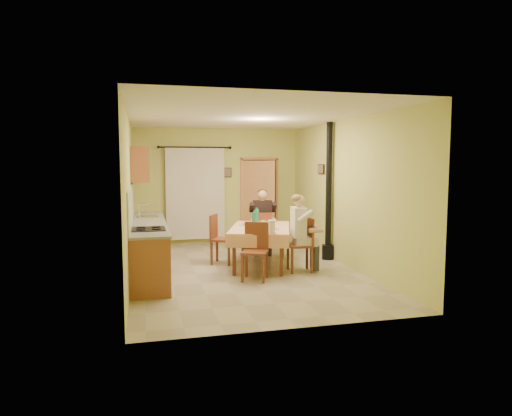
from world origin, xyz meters
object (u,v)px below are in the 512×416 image
object	(u,v)px
dining_table	(260,246)
man_far	(263,214)
man_right	(300,224)
stove_flue	(328,210)
chair_far	(263,242)
chair_right	(301,256)
chair_near	(255,263)
chair_left	(222,249)

from	to	relation	value
dining_table	man_far	xyz separation A→B (m)	(0.31, 1.02, 0.50)
man_right	stove_flue	world-z (taller)	stove_flue
chair_far	chair_right	xyz separation A→B (m)	(0.29, -1.60, 0.00)
chair_near	chair_right	xyz separation A→B (m)	(0.96, 0.41, 0.00)
chair_right	man_far	distance (m)	1.74
chair_near	man_right	bearing A→B (deg)	-132.58
man_right	stove_flue	size ratio (longest dim) A/B	0.50
chair_left	chair_far	bearing A→B (deg)	148.86
man_right	man_far	bearing A→B (deg)	15.81
chair_right	man_right	size ratio (longest dim) A/B	0.71
man_far	chair_far	bearing A→B (deg)	-90.00
dining_table	chair_near	xyz separation A→B (m)	(-0.36, -1.01, -0.09)
chair_far	man_far	xyz separation A→B (m)	(0.00, 0.01, 0.59)
man_far	stove_flue	xyz separation A→B (m)	(1.19, -0.76, 0.15)
chair_left	man_right	size ratio (longest dim) A/B	0.70
dining_table	man_far	world-z (taller)	man_far
man_far	chair_left	bearing A→B (deg)	-138.30
chair_near	chair_left	bearing A→B (deg)	-52.85
man_far	man_right	xyz separation A→B (m)	(0.28, -1.61, 0.00)
chair_near	chair_left	xyz separation A→B (m)	(-0.32, 1.40, -0.00)
man_far	stove_flue	world-z (taller)	stove_flue
chair_right	man_far	xyz separation A→B (m)	(-0.29, 1.62, 0.59)
dining_table	stove_flue	distance (m)	1.66
chair_right	man_far	world-z (taller)	man_far
chair_far	man_right	xyz separation A→B (m)	(0.28, -1.60, 0.59)
dining_table	man_right	world-z (taller)	man_right
chair_far	chair_right	distance (m)	1.63
chair_left	dining_table	bearing A→B (deg)	87.32
chair_far	chair_right	world-z (taller)	chair_right
chair_right	chair_near	bearing A→B (deg)	118.91
dining_table	chair_near	size ratio (longest dim) A/B	2.15
chair_near	chair_right	bearing A→B (deg)	-132.96
chair_far	chair_near	distance (m)	2.12
stove_flue	dining_table	bearing A→B (deg)	-170.20
chair_near	chair_far	bearing A→B (deg)	-84.23
dining_table	chair_far	xyz separation A→B (m)	(0.31, 1.00, -0.09)
chair_left	man_far	bearing A→B (deg)	149.32
man_far	stove_flue	bearing A→B (deg)	-22.91
dining_table	stove_flue	world-z (taller)	stove_flue
chair_left	man_right	xyz separation A→B (m)	(1.27, -0.99, 0.59)
chair_left	chair_near	bearing A→B (deg)	40.10
chair_far	dining_table	bearing A→B (deg)	-97.69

